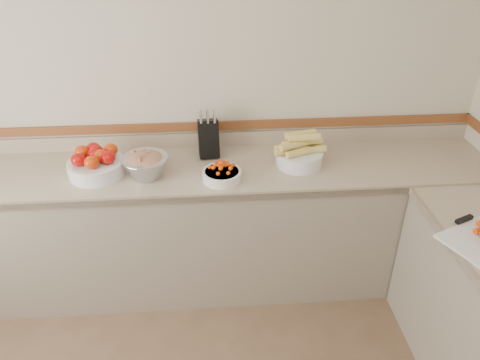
{
  "coord_description": "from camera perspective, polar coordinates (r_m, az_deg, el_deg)",
  "views": [
    {
      "loc": [
        0.17,
        -0.9,
        2.35
      ],
      "look_at": [
        0.35,
        1.35,
        1.0
      ],
      "focal_mm": 35.0,
      "sensor_mm": 36.0,
      "label": 1
    }
  ],
  "objects": [
    {
      "name": "cherry_tomato_bowl",
      "position": [
        2.8,
        -2.21,
        0.78
      ],
      "size": [
        0.24,
        0.24,
        0.13
      ],
      "color": "white",
      "rests_on": "counter_back"
    },
    {
      "name": "back_wall",
      "position": [
        3.08,
        -7.58,
        10.77
      ],
      "size": [
        4.0,
        0.0,
        4.0
      ],
      "primitive_type": "plane",
      "rotation": [
        1.57,
        0.0,
        0.0
      ],
      "color": "beige",
      "rests_on": "ground_plane"
    },
    {
      "name": "tomato_bowl",
      "position": [
        2.98,
        -17.15,
        1.98
      ],
      "size": [
        0.34,
        0.34,
        0.17
      ],
      "color": "white",
      "rests_on": "counter_back"
    },
    {
      "name": "counter_back",
      "position": [
        3.2,
        -6.75,
        -5.66
      ],
      "size": [
        4.0,
        0.65,
        1.08
      ],
      "color": "tan",
      "rests_on": "ground_plane"
    },
    {
      "name": "corn_bowl",
      "position": [
        2.98,
        7.23,
        3.24
      ],
      "size": [
        0.33,
        0.3,
        0.22
      ],
      "color": "white",
      "rests_on": "counter_back"
    },
    {
      "name": "knife_block",
      "position": [
        3.05,
        -3.87,
        5.2
      ],
      "size": [
        0.14,
        0.17,
        0.32
      ],
      "color": "black",
      "rests_on": "counter_back"
    },
    {
      "name": "rhubarb_bowl",
      "position": [
        2.87,
        -11.45,
        1.85
      ],
      "size": [
        0.28,
        0.28,
        0.16
      ],
      "color": "#B2B2BA",
      "rests_on": "counter_back"
    }
  ]
}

